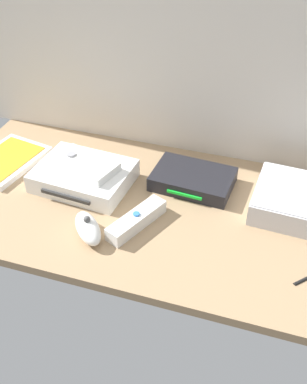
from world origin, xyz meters
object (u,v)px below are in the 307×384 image
(mini_computer, at_px, (295,200))
(remote_nunchuk, at_px, (88,228))
(game_case, at_px, (6,161))
(remote_wand, at_px, (137,220))
(game_console, at_px, (84,176))
(remote_classic_pad, at_px, (85,164))
(network_router, at_px, (193,179))

(mini_computer, height_order, remote_nunchuk, mini_computer)
(game_case, relative_size, remote_wand, 1.41)
(game_console, bearing_deg, game_case, 179.65)
(game_console, height_order, mini_computer, mini_computer)
(game_case, height_order, remote_nunchuk, remote_nunchuk)
(remote_wand, bearing_deg, mini_computer, 49.75)
(game_console, bearing_deg, remote_classic_pad, 22.64)
(mini_computer, bearing_deg, remote_nunchuk, -151.70)
(game_console, bearing_deg, network_router, 20.77)
(network_router, bearing_deg, remote_nunchuk, -121.02)
(game_console, xyz_separation_m, mini_computer, (0.47, 0.05, 0.00))
(mini_computer, bearing_deg, remote_classic_pad, -173.79)
(game_console, bearing_deg, remote_wand, -26.93)
(remote_nunchuk, bearing_deg, remote_wand, -6.65)
(game_case, bearing_deg, network_router, 17.04)
(mini_computer, height_order, game_case, mini_computer)
(network_router, xyz_separation_m, remote_nunchuk, (-0.16, -0.23, 0.00))
(remote_nunchuk, bearing_deg, network_router, 13.41)
(mini_computer, distance_m, game_case, 0.68)
(network_router, bearing_deg, game_console, -159.51)
(game_console, relative_size, network_router, 1.18)
(network_router, bearing_deg, game_case, -169.30)
(game_console, relative_size, remote_wand, 1.47)
(network_router, height_order, remote_wand, same)
(remote_wand, distance_m, remote_classic_pad, 0.19)
(mini_computer, distance_m, remote_nunchuk, 0.44)
(game_case, distance_m, remote_wand, 0.40)
(remote_classic_pad, bearing_deg, network_router, 33.21)
(mini_computer, bearing_deg, remote_wand, -153.65)
(game_console, relative_size, mini_computer, 1.23)
(remote_wand, bearing_deg, remote_nunchuk, -121.68)
(network_router, bearing_deg, remote_wand, -110.33)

